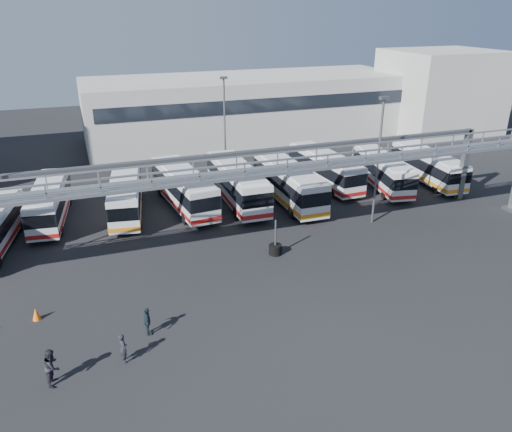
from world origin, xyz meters
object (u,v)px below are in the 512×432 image
object	(u,v)px
bus_8	(383,170)
bus_9	(428,165)
bus_3	(126,194)
tire_stack	(275,249)
light_pole_mid	(379,155)
bus_5	(237,182)
light_pole_back	(225,123)
pedestrian_b	(52,366)
bus_4	(184,187)
bus_2	(50,201)
pedestrian_d	(147,322)
cone_left	(36,314)
pedestrian_a	(123,348)
bus_6	(289,182)
bus_7	(325,167)

from	to	relation	value
bus_8	bus_9	bearing A→B (deg)	9.05
bus_3	tire_stack	bearing A→B (deg)	-42.75
light_pole_mid	bus_5	world-z (taller)	light_pole_mid
light_pole_back	pedestrian_b	bearing A→B (deg)	-121.97
bus_5	bus_8	size ratio (longest dim) A/B	1.10
bus_9	bus_4	bearing A→B (deg)	-178.87
bus_2	bus_3	bearing A→B (deg)	0.02
pedestrian_b	bus_2	bearing A→B (deg)	16.53
bus_5	pedestrian_d	world-z (taller)	bus_5
cone_left	bus_3	bearing A→B (deg)	64.61
bus_9	pedestrian_a	distance (m)	36.50
bus_4	pedestrian_b	world-z (taller)	bus_4
bus_6	bus_8	xyz separation A→B (m)	(10.18, 0.55, -0.19)
bus_3	bus_8	distance (m)	24.27
bus_8	tire_stack	xyz separation A→B (m)	(-15.19, -9.76, -1.27)
light_pole_back	pedestrian_a	world-z (taller)	light_pole_back
pedestrian_b	pedestrian_d	bearing A→B (deg)	-48.54
bus_2	bus_7	size ratio (longest dim) A/B	0.96
bus_5	cone_left	size ratio (longest dim) A/B	15.76
bus_2	bus_4	distance (m)	10.98
bus_2	bus_9	xyz separation A→B (m)	(35.39, -2.44, 0.02)
pedestrian_a	pedestrian_d	distance (m)	2.35
bus_3	cone_left	size ratio (longest dim) A/B	14.56
bus_6	bus_9	size ratio (longest dim) A/B	1.09
light_pole_back	bus_2	world-z (taller)	light_pole_back
bus_4	bus_8	bearing A→B (deg)	-10.11
bus_4	pedestrian_d	distance (m)	18.61
bus_7	cone_left	size ratio (longest dim) A/B	14.83
bus_4	bus_6	xyz separation A→B (m)	(9.11, -2.00, 0.03)
pedestrian_b	cone_left	size ratio (longest dim) A/B	2.57
bus_3	bus_9	bearing A→B (deg)	5.30
light_pole_back	bus_2	bearing A→B (deg)	-161.54
bus_8	pedestrian_a	world-z (taller)	bus_8
pedestrian_b	cone_left	xyz separation A→B (m)	(-1.01, 5.85, -0.58)
pedestrian_a	bus_5	bearing A→B (deg)	-47.13
light_pole_mid	bus_5	bearing A→B (deg)	138.31
pedestrian_a	tire_stack	size ratio (longest dim) A/B	0.60
bus_8	bus_9	size ratio (longest dim) A/B	1.00
bus_2	bus_8	xyz separation A→B (m)	(30.24, -2.27, 0.01)
light_pole_mid	bus_7	distance (m)	10.41
bus_3	bus_8	xyz separation A→B (m)	(24.22, -1.58, -0.03)
bus_4	pedestrian_d	size ratio (longest dim) A/B	7.05
pedestrian_d	bus_5	bearing A→B (deg)	-29.23
bus_2	pedestrian_d	bearing A→B (deg)	-68.18
bus_4	bus_5	distance (m)	4.77
bus_4	bus_5	size ratio (longest dim) A/B	0.98
bus_3	pedestrian_a	bearing A→B (deg)	-88.45
pedestrian_d	pedestrian_b	bearing A→B (deg)	118.51
bus_8	pedestrian_a	size ratio (longest dim) A/B	6.55
light_pole_mid	bus_4	world-z (taller)	light_pole_mid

